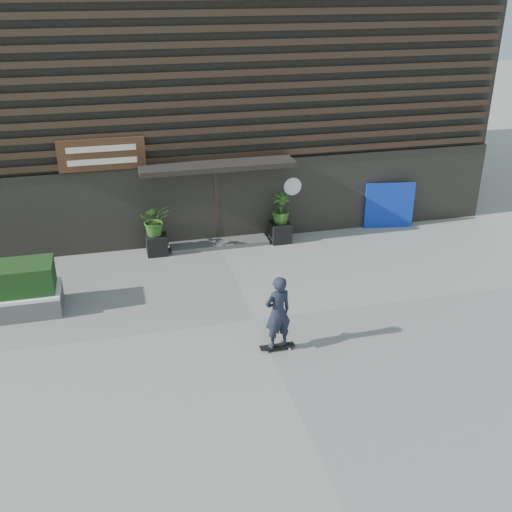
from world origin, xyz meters
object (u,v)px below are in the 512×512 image
object	(u,v)px
blue_tarp	(389,205)
skateboarder	(278,313)
planter_pot_left	(157,244)
planter_pot_right	(280,232)

from	to	relation	value
blue_tarp	skateboarder	size ratio (longest dim) A/B	0.88
planter_pot_left	blue_tarp	size ratio (longest dim) A/B	0.38
planter_pot_right	skateboarder	distance (m)	6.04
planter_pot_left	planter_pot_right	xyz separation A→B (m)	(3.80, 0.00, 0.00)
planter_pot_left	planter_pot_right	world-z (taller)	same
planter_pot_right	blue_tarp	distance (m)	3.78
planter_pot_left	blue_tarp	distance (m)	7.56
blue_tarp	skateboarder	distance (m)	8.15
planter_pot_right	blue_tarp	world-z (taller)	blue_tarp
planter_pot_right	planter_pot_left	bearing A→B (deg)	180.00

